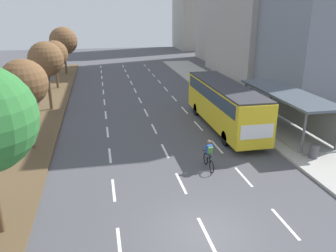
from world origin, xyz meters
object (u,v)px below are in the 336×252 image
Objects in this scene: median_tree_second at (24,83)px; median_tree_fifth at (63,41)px; bus_shelter at (289,107)px; cyclist at (209,156)px; median_tree_third at (46,60)px; trash_bin at (314,151)px; bus at (224,101)px; median_tree_fourth at (54,54)px.

median_tree_fifth is (0.12, 26.87, 0.20)m from median_tree_second.
bus_shelter reaches higher than cyclist.
cyclist is 17.66m from median_tree_third.
median_tree_second is at bearing 179.17° from bus_shelter.
bus_shelter is at bearing 32.08° from cyclist.
median_tree_third is 7.00× the size of trash_bin.
bus_shelter reaches higher than trash_bin.
trash_bin is (16.82, -5.21, -3.76)m from median_tree_second.
cyclist reaches higher than trash_bin.
median_tree_fifth is 7.38× the size of trash_bin.
cyclist is at bearing -53.99° from median_tree_third.
bus is 13.28× the size of trash_bin.
cyclist is at bearing -65.44° from median_tree_fourth.
median_tree_third is 22.21m from trash_bin.
bus_shelter is 20.16m from median_tree_third.
trash_bin is (16.98, -23.12, -3.31)m from median_tree_fourth.
median_tree_fifth reaches higher than cyclist.
median_tree_third is 0.95× the size of median_tree_fifth.
bus is at bearing 157.01° from bus_shelter.
median_tree_second reaches higher than bus.
bus is 28.79m from median_tree_fifth.
median_tree_fourth is at bearing 114.56° from cyclist.
bus_shelter is 0.84× the size of bus.
trash_bin is (6.50, -0.20, -0.22)m from cyclist.
median_tree_fifth reaches higher than median_tree_fourth.
bus is 7.63m from trash_bin.
median_tree_fourth is (-18.05, 18.17, 2.02)m from bus_shelter.
cyclist is at bearing -147.92° from bus_shelter.
bus is 7.46m from cyclist.
trash_bin is at bearing -53.71° from median_tree_fourth.
cyclist is 33.68m from median_tree_fifth.
cyclist is (-3.30, -6.56, -1.28)m from bus.
median_tree_fourth is 8.98m from median_tree_fifth.
median_tree_fourth reaches higher than trash_bin.
median_tree_second is 6.71× the size of trash_bin.
median_tree_second is 26.87m from median_tree_fifth.
bus_shelter is 4.65m from bus.
bus reaches higher than bus_shelter.
median_tree_third is at bearing -87.91° from median_tree_fourth.
median_tree_fourth is (-0.33, 8.96, -0.64)m from median_tree_third.
median_tree_fifth is at bearing 90.17° from median_tree_third.
median_tree_fourth is at bearing 90.49° from median_tree_second.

